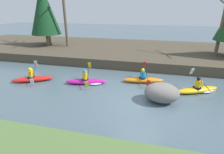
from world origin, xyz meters
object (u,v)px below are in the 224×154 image
at_px(kayaker_lead, 199,89).
at_px(kayaker_trailing, 88,81).
at_px(kayaker_far_back, 33,78).
at_px(boulder_midstream, 162,93).
at_px(kayaker_middle, 143,79).

height_order(kayaker_lead, kayaker_trailing, same).
distance_m(kayaker_far_back, boulder_midstream, 8.53).
bearing_deg(kayaker_trailing, kayaker_lead, -11.04).
bearing_deg(kayaker_lead, kayaker_middle, 141.17).
bearing_deg(kayaker_middle, kayaker_far_back, -179.80).
distance_m(kayaker_lead, kayaker_middle, 3.42).
xyz_separation_m(kayaker_lead, boulder_midstream, (-2.23, -1.64, 0.32)).
height_order(kayaker_trailing, boulder_midstream, kayaker_trailing).
height_order(kayaker_middle, boulder_midstream, kayaker_middle).
relative_size(kayaker_lead, kayaker_trailing, 0.96).
bearing_deg(kayaker_far_back, kayaker_lead, -21.22).
relative_size(kayaker_middle, kayaker_trailing, 1.00).
xyz_separation_m(kayaker_middle, kayaker_far_back, (-7.38, -1.59, 0.00)).
distance_m(kayaker_middle, kayaker_far_back, 7.55).
relative_size(kayaker_lead, kayaker_middle, 0.96).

